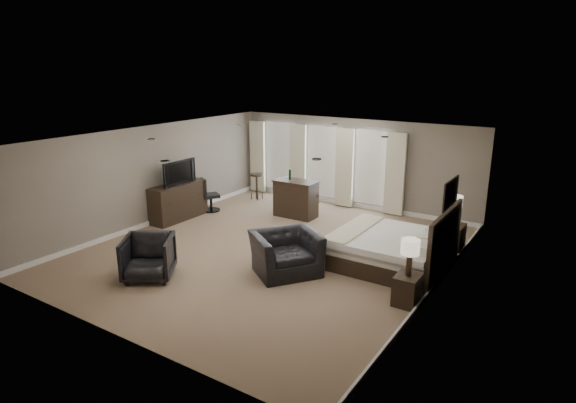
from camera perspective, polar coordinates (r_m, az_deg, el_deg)
The scene contains 16 objects.
room at distance 10.65m, azimuth -2.07°, elevation 0.70°, with size 7.60×8.60×2.64m.
window_bay at distance 14.58m, azimuth 3.97°, elevation 4.49°, with size 5.25×0.20×2.30m.
bed at distance 10.25m, azimuth 12.11°, elevation -3.83°, with size 2.18×2.08×1.39m, color silver.
nightstand_near at distance 8.88m, azimuth 13.94°, elevation -10.12°, with size 0.41×0.50×0.55m, color black.
nightstand_far at distance 11.45m, azimuth 18.80°, elevation -4.17°, with size 0.49×0.60×0.66m, color black.
lamp_near at distance 8.64m, azimuth 14.21°, elevation -6.49°, with size 0.33×0.33×0.67m, color beige.
lamp_far at distance 11.25m, azimuth 19.11°, elevation -0.99°, with size 0.33×0.33×0.67m, color beige.
wall_art at distance 9.64m, azimuth 18.69°, elevation 0.96°, with size 0.04×0.96×0.56m, color slate.
dresser at distance 13.43m, azimuth -12.86°, elevation 0.00°, with size 0.55×1.70×0.99m, color black.
tv at distance 13.29m, azimuth -13.01°, elevation 2.36°, with size 1.13×0.65×0.15m, color black.
armchair_near at distance 9.75m, azimuth -0.24°, elevation -5.34°, with size 1.29×0.84×1.13m, color black.
armchair_far at distance 9.92m, azimuth -16.24°, elevation -6.16°, with size 0.93×0.87×0.96m, color black.
bar_counter at distance 13.30m, azimuth 0.93°, elevation 0.36°, with size 1.19×0.62×1.04m, color black.
bar_stool_left at distance 15.09m, azimuth -3.72°, elevation 1.80°, with size 0.39×0.39×0.82m, color black.
bar_stool_right at distance 13.31m, azimuth 3.01°, elevation -0.48°, with size 0.32×0.32×0.67m, color black.
desk_chair at distance 13.98m, azimuth -9.14°, elevation 0.81°, with size 0.50×0.50×0.98m, color black.
Camera 1 is at (5.89, -8.40, 4.13)m, focal length 30.00 mm.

